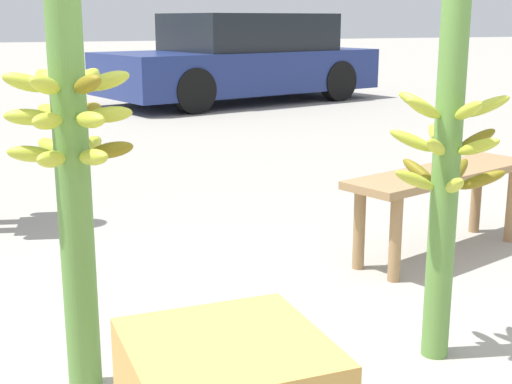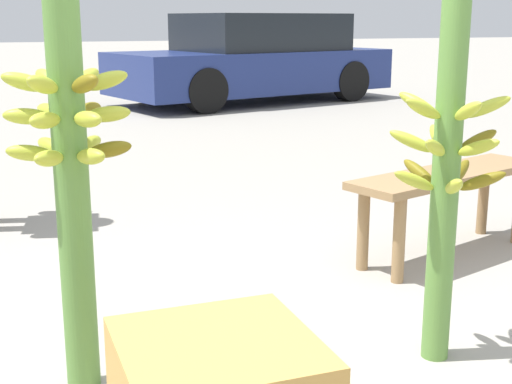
% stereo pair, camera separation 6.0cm
% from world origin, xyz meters
% --- Properties ---
extents(banana_stalk_left, '(0.40, 0.39, 1.51)m').
position_xyz_m(banana_stalk_left, '(-0.57, 0.47, 0.80)').
color(banana_stalk_left, '#5B8C3D').
rests_on(banana_stalk_left, ground_plane).
extents(banana_stalk_center, '(0.42, 0.42, 1.33)m').
position_xyz_m(banana_stalk_center, '(0.69, 0.23, 0.70)').
color(banana_stalk_center, '#5B8C3D').
rests_on(banana_stalk_center, ground_plane).
extents(market_bench, '(1.28, 0.69, 0.46)m').
position_xyz_m(market_bench, '(1.42, 1.23, 0.38)').
color(market_bench, '#99754C').
rests_on(market_bench, ground_plane).
extents(parked_car, '(4.52, 2.76, 1.32)m').
position_xyz_m(parked_car, '(3.00, 8.47, 0.64)').
color(parked_car, navy).
rests_on(parked_car, ground_plane).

